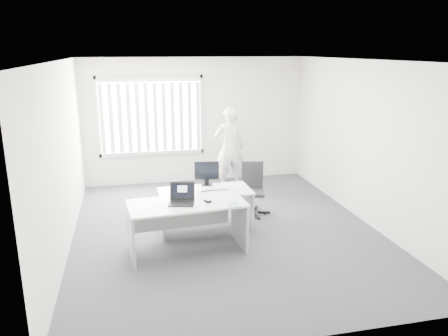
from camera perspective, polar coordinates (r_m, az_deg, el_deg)
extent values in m
plane|color=#414147|center=(7.48, 0.18, -8.09)|extent=(6.00, 6.00, 0.00)
cube|color=silver|center=(9.94, -3.71, 6.18)|extent=(5.00, 0.02, 2.80)
cube|color=silver|center=(4.30, 9.25, -6.34)|extent=(5.00, 0.02, 2.80)
cube|color=silver|center=(6.94, -20.37, 1.26)|extent=(0.02, 6.00, 2.80)
cube|color=silver|center=(7.97, 18.01, 3.19)|extent=(0.02, 6.00, 2.80)
cube|color=white|center=(6.87, 0.20, 13.88)|extent=(5.00, 6.00, 0.02)
cube|color=#BABAB5|center=(9.77, -9.52, 6.74)|extent=(2.32, 0.06, 1.76)
cube|color=silver|center=(6.49, -4.89, -4.64)|extent=(1.77, 0.93, 0.03)
cube|color=#A0A0A2|center=(6.52, -12.04, -8.52)|extent=(0.10, 0.74, 0.75)
cube|color=#A0A0A2|center=(6.84, 2.06, -7.02)|extent=(0.10, 0.74, 0.75)
cube|color=silver|center=(7.27, -2.50, -3.05)|extent=(1.55, 0.76, 0.03)
cube|color=#A0A0A2|center=(7.28, -8.25, -6.08)|extent=(0.06, 0.66, 0.67)
cube|color=#A0A0A2|center=(7.56, 3.09, -5.12)|extent=(0.06, 0.66, 0.67)
cylinder|color=black|center=(8.17, 3.70, -5.78)|extent=(0.66, 0.66, 0.07)
cylinder|color=black|center=(8.11, 3.72, -4.64)|extent=(0.06, 0.06, 0.42)
cube|color=black|center=(8.04, 3.74, -3.23)|extent=(0.51, 0.51, 0.06)
cube|color=black|center=(8.13, 3.71, -0.86)|extent=(0.40, 0.15, 0.50)
imported|color=silver|center=(9.39, 0.73, 2.59)|extent=(0.67, 0.45, 1.81)
cube|color=silver|center=(6.50, -1.28, -4.38)|extent=(0.35, 0.30, 0.00)
cube|color=white|center=(6.35, 1.35, -4.84)|extent=(0.16, 0.22, 0.01)
cube|color=black|center=(7.15, -1.01, -3.13)|extent=(0.48, 0.16, 0.02)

